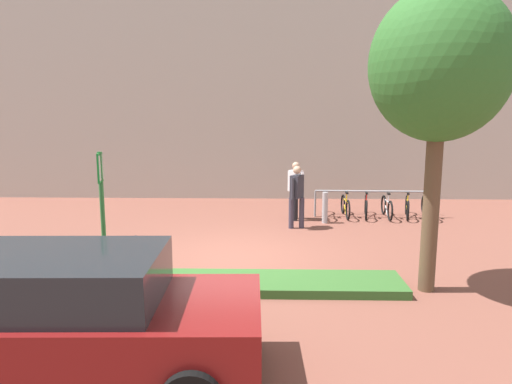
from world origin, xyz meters
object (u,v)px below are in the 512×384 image
at_px(parking_sign_post, 102,200).
at_px(person_shirt_blue, 296,187).
at_px(bike_rack_cluster, 376,206).
at_px(person_suited_navy, 297,193).
at_px(bollard_steel, 325,208).
at_px(bike_at_sign, 114,264).
at_px(tree_sidewalk, 440,66).
at_px(car_maroon_wagon, 71,319).

relative_size(parking_sign_post, person_shirt_blue, 1.43).
relative_size(bike_rack_cluster, person_suited_navy, 2.19).
bearing_deg(bollard_steel, person_shirt_blue, 152.30).
bearing_deg(bike_at_sign, bollard_steel, 47.14).
distance_m(parking_sign_post, bike_rack_cluster, 8.69).
bearing_deg(bike_at_sign, bike_rack_cluster, 42.63).
bearing_deg(tree_sidewalk, bollard_steel, 102.97).
relative_size(bollard_steel, car_maroon_wagon, 0.21).
bearing_deg(bike_rack_cluster, bollard_steel, -153.78).
relative_size(tree_sidewalk, bike_at_sign, 3.12).
bearing_deg(bike_rack_cluster, person_suited_navy, -150.19).
xyz_separation_m(parking_sign_post, bike_at_sign, (0.08, 0.24, -1.26)).
relative_size(parking_sign_post, bike_at_sign, 1.47).
distance_m(tree_sidewalk, parking_sign_post, 6.20).
distance_m(bike_at_sign, bike_rack_cluster, 8.37).
xyz_separation_m(tree_sidewalk, person_suited_navy, (-2.04, 4.52, -2.89)).
bearing_deg(car_maroon_wagon, tree_sidewalk, 30.00).
bearing_deg(bollard_steel, bike_rack_cluster, 26.22).
bearing_deg(person_shirt_blue, parking_sign_post, -124.25).
relative_size(parking_sign_post, bollard_steel, 2.73).
bearing_deg(person_suited_navy, car_maroon_wagon, -112.39).
bearing_deg(bike_at_sign, person_suited_navy, 49.22).
relative_size(bollard_steel, person_shirt_blue, 0.52).
distance_m(bike_at_sign, bollard_steel, 6.63).
bearing_deg(tree_sidewalk, parking_sign_post, 179.57).
bearing_deg(bollard_steel, car_maroon_wagon, -115.91).
bearing_deg(tree_sidewalk, car_maroon_wagon, -150.00).
distance_m(parking_sign_post, person_suited_navy, 5.86).
bearing_deg(bike_rack_cluster, car_maroon_wagon, -122.09).
distance_m(bike_at_sign, person_suited_navy, 5.63).
bearing_deg(bike_at_sign, person_shirt_blue, 55.12).
xyz_separation_m(tree_sidewalk, car_maroon_wagon, (-5.12, -2.95, -3.12)).
height_order(bollard_steel, person_shirt_blue, person_shirt_blue).
bearing_deg(car_maroon_wagon, person_shirt_blue, 69.96).
bearing_deg(car_maroon_wagon, bollard_steel, 64.09).
bearing_deg(person_shirt_blue, bike_rack_cluster, 8.81).
bearing_deg(car_maroon_wagon, person_suited_navy, 67.61).
bearing_deg(bollard_steel, bike_at_sign, -132.86).
bearing_deg(car_maroon_wagon, parking_sign_post, 102.30).
relative_size(parking_sign_post, car_maroon_wagon, 0.56).
bearing_deg(car_maroon_wagon, bike_rack_cluster, 57.91).
relative_size(person_shirt_blue, person_suited_navy, 1.00).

